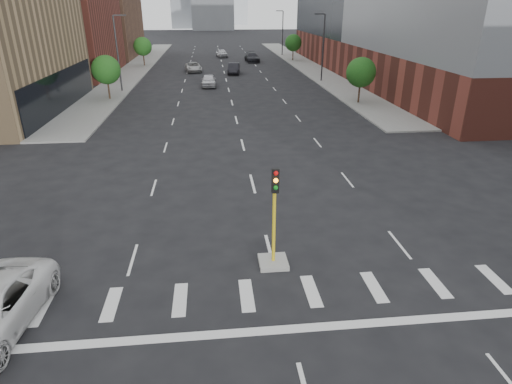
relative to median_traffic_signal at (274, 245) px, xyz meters
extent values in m
cube|color=gray|center=(-15.00, 65.03, -0.90)|extent=(5.00, 92.00, 0.15)
cube|color=gray|center=(15.00, 65.03, -0.90)|extent=(5.00, 92.00, 0.15)
cube|color=brown|center=(-27.50, 57.03, 5.03)|extent=(20.00, 22.00, 12.00)
cube|color=brown|center=(-27.50, 83.03, 5.53)|extent=(20.00, 24.00, 13.00)
cube|color=brown|center=(29.50, 51.03, 1.53)|extent=(24.00, 70.00, 5.00)
cube|color=#999993|center=(0.00, 0.03, -0.87)|extent=(1.20, 1.20, 0.20)
cylinder|color=gold|center=(0.00, 0.03, 0.83)|extent=(0.14, 0.14, 3.20)
cube|color=black|center=(0.00, -0.15, 2.93)|extent=(0.28, 0.18, 1.00)
sphere|color=red|center=(0.00, -0.25, 3.28)|extent=(0.18, 0.18, 0.18)
sphere|color=orange|center=(0.00, -0.25, 2.98)|extent=(0.18, 0.18, 0.18)
sphere|color=#0C7F19|center=(0.00, -0.25, 2.68)|extent=(0.18, 0.18, 0.18)
cylinder|color=#2D2D30|center=(13.50, 46.03, 3.53)|extent=(0.20, 0.20, 9.00)
cube|color=#2D2D30|center=(12.70, 46.03, 8.03)|extent=(1.40, 0.22, 0.15)
cylinder|color=#2D2D30|center=(13.50, 81.03, 3.53)|extent=(0.20, 0.20, 9.00)
cube|color=#2D2D30|center=(12.70, 81.03, 8.03)|extent=(1.40, 0.22, 0.15)
cylinder|color=#2D2D30|center=(-13.50, 41.03, 3.53)|extent=(0.20, 0.20, 9.00)
cube|color=#2D2D30|center=(-12.70, 41.03, 8.03)|extent=(1.40, 0.22, 0.15)
cylinder|color=#382619|center=(-14.00, 36.03, 0.05)|extent=(0.20, 0.20, 1.75)
sphere|color=#144D18|center=(-14.00, 36.03, 2.43)|extent=(3.20, 3.20, 3.20)
cylinder|color=#382619|center=(-14.00, 66.03, 0.05)|extent=(0.20, 0.20, 1.75)
sphere|color=#144D18|center=(-14.00, 66.03, 2.43)|extent=(3.20, 3.20, 3.20)
cylinder|color=#382619|center=(14.00, 31.03, 0.05)|extent=(0.20, 0.20, 1.75)
sphere|color=#144D18|center=(14.00, 31.03, 2.43)|extent=(3.20, 3.20, 3.20)
cylinder|color=#382619|center=(14.00, 71.03, 0.05)|extent=(0.20, 0.20, 1.75)
sphere|color=#144D18|center=(14.00, 71.03, 2.43)|extent=(3.20, 3.20, 3.20)
imported|color=silver|center=(-2.53, 43.78, -0.17)|extent=(1.99, 4.73, 1.60)
imported|color=black|center=(1.50, 55.14, -0.16)|extent=(2.26, 5.11, 1.63)
imported|color=#BBBBBB|center=(-4.99, 58.14, -0.24)|extent=(3.08, 5.56, 1.47)
imported|color=black|center=(5.88, 70.35, -0.12)|extent=(2.70, 6.01, 1.71)
imported|color=#BCBDC1|center=(0.33, 79.21, -0.15)|extent=(2.54, 5.06, 1.65)
camera|label=1|loc=(-2.33, -15.20, 9.12)|focal=30.00mm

